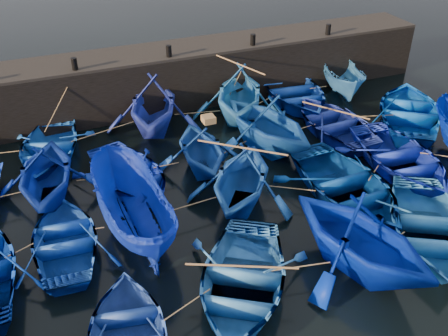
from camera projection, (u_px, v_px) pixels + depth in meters
name	position (u px, v px, depth m)	size (l,w,h in m)	color
ground	(262.00, 238.00, 15.65)	(120.00, 120.00, 0.00)	black
quay_wall	(165.00, 78.00, 23.13)	(26.00, 2.50, 2.50)	black
quay_top	(164.00, 51.00, 22.41)	(26.00, 2.50, 0.12)	black
bollard_1	(74.00, 64.00, 20.29)	(0.24, 0.24, 0.50)	black
bollard_2	(169.00, 51.00, 21.54)	(0.24, 0.24, 0.50)	black
bollard_3	(253.00, 40.00, 22.79)	(0.24, 0.24, 0.50)	black
bollard_4	(328.00, 29.00, 24.04)	(0.24, 0.24, 0.50)	black
boat_1	(48.00, 148.00, 19.38)	(3.26, 4.55, 0.94)	#0F45AB
boat_2	(153.00, 104.00, 20.94)	(4.03, 4.68, 2.46)	#1F309C
boat_3	(239.00, 93.00, 21.79)	(4.13, 4.79, 2.52)	blue
boat_4	(294.00, 91.00, 23.59)	(3.85, 5.38, 1.12)	#0D37A0
boat_5	(343.00, 78.00, 24.23)	(1.59, 4.21, 1.63)	#2C6EB8
boat_7	(46.00, 172.00, 16.76)	(3.69, 4.28, 2.25)	navy
boat_8	(130.00, 175.00, 17.81)	(3.25, 4.55, 0.94)	#0E29CD
boat_9	(201.00, 148.00, 18.37)	(3.26, 3.78, 1.99)	#114191
boat_10	(267.00, 121.00, 19.55)	(4.11, 4.77, 2.51)	#104894
boat_11	(334.00, 122.00, 21.15)	(3.45, 4.83, 1.00)	navy
boat_12	(410.00, 111.00, 21.82)	(3.99, 5.58, 1.16)	#0242AF
boat_14	(66.00, 239.00, 14.98)	(2.98, 4.16, 0.86)	#1141B4
boat_15	(132.00, 209.00, 15.28)	(1.94, 5.15, 1.99)	#0925A7
boat_16	(241.00, 177.00, 16.52)	(3.66, 4.24, 2.23)	#12479D
boat_17	(347.00, 186.00, 17.09)	(3.82, 5.34, 1.11)	navy
boat_18	(401.00, 158.00, 18.65)	(3.67, 5.13, 1.06)	#0F24B1
boat_21	(129.00, 335.00, 12.06)	(2.95, 4.13, 0.86)	navy
boat_22	(241.00, 281.00, 13.44)	(3.51, 4.91, 1.02)	#215EAE
boat_23	(361.00, 235.00, 13.87)	(4.10, 4.75, 2.50)	#001DA1
boat_24	(428.00, 225.00, 15.36)	(3.61, 5.05, 1.05)	blue
wooden_crate	(208.00, 119.00, 17.86)	(0.44, 0.45, 0.24)	olive
mooring_ropes	(207.00, 141.00, 19.04)	(17.88, 11.99, 2.10)	tan
loose_oars	(269.00, 134.00, 17.74)	(9.58, 11.70, 1.58)	#99724C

